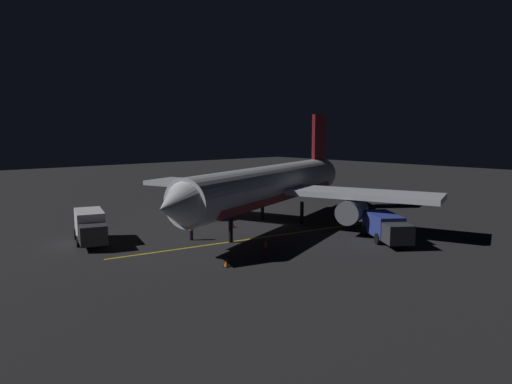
% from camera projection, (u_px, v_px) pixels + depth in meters
% --- Properties ---
extents(ground_plane, '(180.00, 180.00, 0.20)m').
position_uv_depth(ground_plane, '(271.00, 227.00, 43.87)').
color(ground_plane, '#232326').
extents(apron_guide_stripe, '(5.29, 26.19, 0.01)m').
position_uv_depth(apron_guide_stripe, '(262.00, 237.00, 39.00)').
color(apron_guide_stripe, gold).
rests_on(apron_guide_stripe, ground_plane).
extents(airliner, '(30.48, 32.93, 11.09)m').
position_uv_depth(airliner, '(274.00, 186.00, 43.86)').
color(airliner, silver).
rests_on(airliner, ground_plane).
extents(baggage_truck, '(6.23, 3.73, 2.63)m').
position_uv_depth(baggage_truck, '(90.00, 227.00, 36.83)').
color(baggage_truck, silver).
rests_on(baggage_truck, ground_plane).
extents(catering_truck, '(6.19, 5.33, 2.23)m').
position_uv_depth(catering_truck, '(386.00, 227.00, 37.43)').
color(catering_truck, navy).
rests_on(catering_truck, ground_plane).
extents(ground_crew_worker, '(0.40, 0.40, 1.74)m').
position_uv_depth(ground_crew_worker, '(191.00, 230.00, 37.94)').
color(ground_crew_worker, black).
rests_on(ground_crew_worker, ground_plane).
extents(traffic_cone_near_left, '(0.50, 0.50, 0.55)m').
position_uv_depth(traffic_cone_near_left, '(226.00, 263.00, 30.45)').
color(traffic_cone_near_left, '#EA590F').
rests_on(traffic_cone_near_left, ground_plane).
extents(traffic_cone_near_right, '(0.50, 0.50, 0.55)m').
position_uv_depth(traffic_cone_near_right, '(233.00, 225.00, 43.15)').
color(traffic_cone_near_right, '#EA590F').
rests_on(traffic_cone_near_right, ground_plane).
extents(traffic_cone_under_wing, '(0.50, 0.50, 0.55)m').
position_uv_depth(traffic_cone_under_wing, '(266.00, 245.00, 35.46)').
color(traffic_cone_under_wing, '#EA590F').
rests_on(traffic_cone_under_wing, ground_plane).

